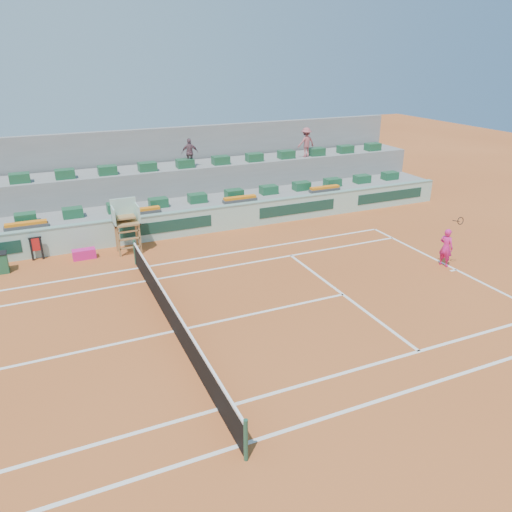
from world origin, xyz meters
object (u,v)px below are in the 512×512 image
object	(u,v)px
player_bag	(84,254)
drink_cooler_a	(0,263)
tennis_player	(446,247)
umpire_chair	(126,219)

from	to	relation	value
player_bag	drink_cooler_a	size ratio (longest dim) A/B	1.14
drink_cooler_a	tennis_player	size ratio (longest dim) A/B	0.37
umpire_chair	tennis_player	bearing A→B (deg)	-30.53
player_bag	tennis_player	distance (m)	15.30
tennis_player	player_bag	bearing A→B (deg)	153.20
player_bag	tennis_player	world-z (taller)	tennis_player
player_bag	drink_cooler_a	xyz separation A→B (m)	(-3.25, -0.14, 0.21)
player_bag	drink_cooler_a	bearing A→B (deg)	-177.45
player_bag	umpire_chair	distance (m)	2.33
umpire_chair	drink_cooler_a	xyz separation A→B (m)	(-5.16, -0.17, -1.12)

